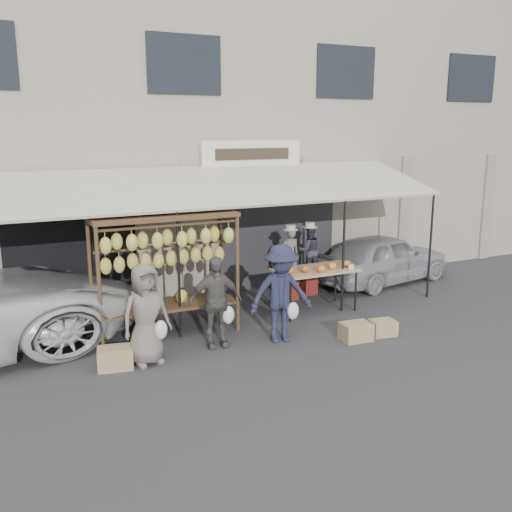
# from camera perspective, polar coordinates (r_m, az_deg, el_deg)

# --- Properties ---
(ground_plane) EXTENTS (90.00, 90.00, 0.00)m
(ground_plane) POSITION_cam_1_polar(r_m,az_deg,el_deg) (9.93, 0.16, -9.32)
(ground_plane) COLOR #2D2D30
(shophouse) EXTENTS (24.00, 6.15, 7.30)m
(shophouse) POSITION_cam_1_polar(r_m,az_deg,el_deg) (15.31, -10.75, 12.22)
(shophouse) COLOR gray
(shophouse) RESTS_ON ground_plane
(awning) EXTENTS (10.00, 2.35, 2.92)m
(awning) POSITION_cam_1_polar(r_m,az_deg,el_deg) (11.35, -4.85, 6.86)
(awning) COLOR beige
(awning) RESTS_ON ground_plane
(banana_rack) EXTENTS (2.60, 0.90, 2.24)m
(banana_rack) POSITION_cam_1_polar(r_m,az_deg,el_deg) (10.27, -9.04, 0.48)
(banana_rack) COLOR #422E1A
(banana_rack) RESTS_ON ground_plane
(produce_table) EXTENTS (1.70, 0.90, 1.04)m
(produce_table) POSITION_cam_1_polar(r_m,az_deg,el_deg) (11.71, 5.98, -1.47)
(produce_table) COLOR tan
(produce_table) RESTS_ON ground_plane
(vendor_left) EXTENTS (0.44, 0.30, 1.16)m
(vendor_left) POSITION_cam_1_polar(r_m,az_deg,el_deg) (12.46, 3.43, 0.15)
(vendor_left) COLOR slate
(vendor_left) RESTS_ON stool_left
(vendor_right) EXTENTS (0.64, 0.54, 1.14)m
(vendor_right) POSITION_cam_1_polar(r_m,az_deg,el_deg) (12.91, 5.35, 0.55)
(vendor_right) COLOR #353849
(vendor_right) RESTS_ON stool_right
(customer_left) EXTENTS (0.89, 0.67, 1.65)m
(customer_left) POSITION_cam_1_polar(r_m,az_deg,el_deg) (9.27, -10.97, -5.76)
(customer_left) COLOR slate
(customer_left) RESTS_ON ground_plane
(customer_mid) EXTENTS (0.98, 0.49, 1.61)m
(customer_mid) POSITION_cam_1_polar(r_m,az_deg,el_deg) (9.84, -4.10, -4.59)
(customer_mid) COLOR #514F4B
(customer_mid) RESTS_ON ground_plane
(customer_right) EXTENTS (1.22, 0.82, 1.76)m
(customer_right) POSITION_cam_1_polar(r_m,az_deg,el_deg) (10.02, 2.51, -3.80)
(customer_right) COLOR #20233B
(customer_right) RESTS_ON ground_plane
(stool_left) EXTENTS (0.36, 0.36, 0.43)m
(stool_left) POSITION_cam_1_polar(r_m,az_deg,el_deg) (12.66, 3.38, -3.38)
(stool_left) COLOR maroon
(stool_left) RESTS_ON ground_plane
(stool_right) EXTENTS (0.41, 0.41, 0.45)m
(stool_right) POSITION_cam_1_polar(r_m,az_deg,el_deg) (13.10, 5.27, -2.83)
(stool_right) COLOR maroon
(stool_right) RESTS_ON ground_plane
(crate_near_a) EXTENTS (0.56, 0.44, 0.31)m
(crate_near_a) POSITION_cam_1_polar(r_m,az_deg,el_deg) (10.44, 9.95, -7.46)
(crate_near_a) COLOR tan
(crate_near_a) RESTS_ON ground_plane
(crate_near_b) EXTENTS (0.51, 0.42, 0.28)m
(crate_near_b) POSITION_cam_1_polar(r_m,az_deg,el_deg) (10.79, 12.53, -7.01)
(crate_near_b) COLOR tan
(crate_near_b) RESTS_ON ground_plane
(crate_far) EXTENTS (0.62, 0.51, 0.33)m
(crate_far) POSITION_cam_1_polar(r_m,az_deg,el_deg) (9.43, -13.90, -9.87)
(crate_far) COLOR tan
(crate_far) RESTS_ON ground_plane
(sedan) EXTENTS (3.83, 2.08, 1.24)m
(sedan) POSITION_cam_1_polar(r_m,az_deg,el_deg) (14.23, 12.59, -0.19)
(sedan) COLOR #A7A7AD
(sedan) RESTS_ON ground_plane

